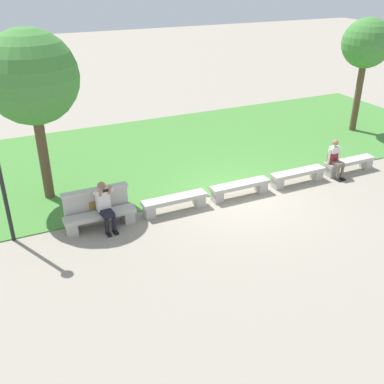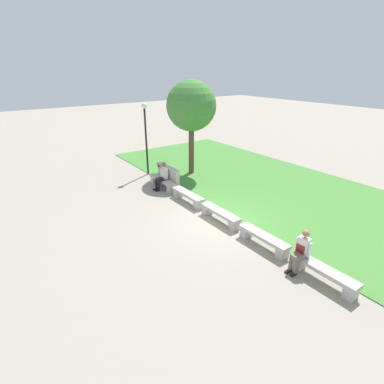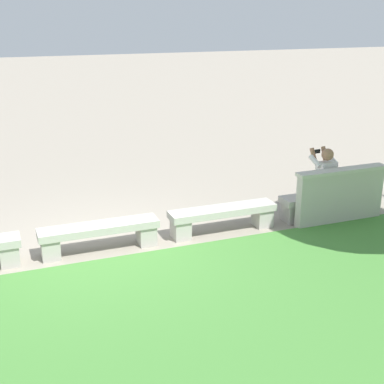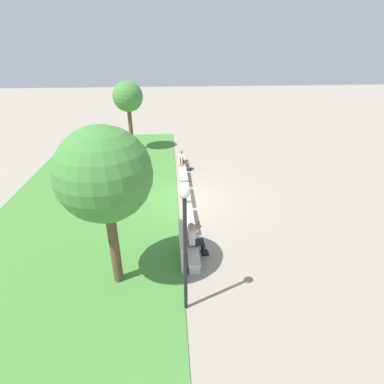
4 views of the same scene
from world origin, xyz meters
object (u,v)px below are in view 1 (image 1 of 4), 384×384
Objects in this scene: person_photographer at (105,204)px; bench_far at (298,175)px; bench_near at (175,202)px; bench_mid at (240,188)px; bench_end at (349,164)px; bench_main at (100,218)px; backpack at (333,158)px; tree_left_background at (366,45)px; tree_behind_wall at (31,78)px; person_distant at (336,158)px.

bench_far is at bearing 0.70° from person_photographer.
bench_near is 2.16m from bench_mid.
bench_end is at bearing 0.00° from bench_far.
bench_main is 1.00× the size of bench_end.
backpack is 5.91m from tree_left_background.
tree_behind_wall is (-7.41, 2.41, 3.31)m from bench_far.
backpack is at bearing 178.65° from bench_end.
bench_near is 6.47m from bench_end.
person_distant is (3.59, -0.07, 0.37)m from bench_mid.
bench_near is 4.31m from bench_far.
bench_far is (2.16, 0.00, 0.00)m from bench_mid.
tree_left_background is at bearing 31.29° from bench_far.
bench_main and bench_end have the same top height.
bench_main is 1.00× the size of bench_mid.
bench_near is at bearing 0.00° from bench_main.
bench_end is 0.82m from person_distant.
tree_left_background is (7.53, 3.26, 3.24)m from bench_mid.
person_distant is (5.74, -0.07, 0.37)m from bench_near.
tree_left_background is at bearing 18.63° from bench_near.
tree_behind_wall reaches higher than bench_main.
bench_near and bench_mid have the same top height.
bench_end is at bearing 0.52° from person_photographer.
backpack is at bearing -15.19° from tree_behind_wall.
tree_left_background reaches higher than bench_mid.
tree_behind_wall is at bearing 111.45° from bench_main.
tree_behind_wall reaches higher than bench_mid.
person_photographer is at bearing -29.84° from bench_main.
bench_end is 5.61m from tree_left_background.
backpack is at bearing 0.18° from bench_near.
backpack is at bearing 114.68° from person_distant.
tree_left_background is at bearing 15.42° from bench_main.
bench_main is 0.42× the size of tree_left_background.
person_distant is at bearing -65.32° from backpack.
bench_main is 4.31m from bench_mid.
bench_near is 4.47× the size of backpack.
backpack is (-0.76, 0.02, 0.33)m from bench_end.
bench_end is (6.47, 0.00, 0.00)m from bench_near.
bench_near is at bearing 180.00° from bench_far.
bench_mid is 3.61m from person_distant.
bench_far is 1.43m from backpack.
bench_end is 0.42× the size of tree_left_background.
person_photographer is at bearing -179.29° from backpack.
bench_end is at bearing 5.23° from person_distant.
person_photographer reaches higher than backpack.
bench_mid is 1.00× the size of bench_end.
bench_near is at bearing 180.00° from bench_end.
bench_near is 1.45× the size of person_photographer.
tree_behind_wall is 12.81m from tree_left_background.
tree_left_background is at bearing 39.21° from backpack.
bench_end is at bearing 0.00° from bench_mid.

